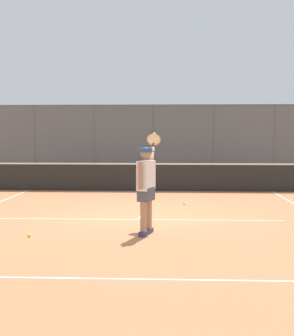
% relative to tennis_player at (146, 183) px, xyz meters
% --- Properties ---
extents(ground_plane, '(60.00, 60.00, 0.00)m').
position_rel_tennis_player_xyz_m(ground_plane, '(0.22, -1.80, -1.00)').
color(ground_plane, '#C67A4C').
extents(court_line_markings, '(8.46, 9.59, 0.01)m').
position_rel_tennis_player_xyz_m(court_line_markings, '(0.22, -1.18, -1.00)').
color(court_line_markings, white).
rests_on(court_line_markings, ground).
extents(fence_backdrop, '(19.37, 1.37, 3.29)m').
position_rel_tennis_player_xyz_m(fence_backdrop, '(0.22, -12.62, 0.63)').
color(fence_backdrop, '#565B60').
rests_on(fence_backdrop, ground).
extents(tennis_net, '(10.86, 0.09, 1.07)m').
position_rel_tennis_player_xyz_m(tennis_net, '(0.22, -6.77, -0.51)').
color(tennis_net, '#2D2D2D').
rests_on(tennis_net, ground).
extents(tennis_player, '(0.45, 1.41, 2.00)m').
position_rel_tennis_player_xyz_m(tennis_player, '(0.00, 0.00, 0.00)').
color(tennis_player, navy).
rests_on(tennis_player, ground).
extents(tennis_ball_mid_court, '(0.07, 0.07, 0.07)m').
position_rel_tennis_player_xyz_m(tennis_ball_mid_court, '(2.22, 0.36, -0.97)').
color(tennis_ball_mid_court, '#D6E042').
rests_on(tennis_ball_mid_court, ground).
extents(tennis_ball_by_sideline, '(0.07, 0.07, 0.07)m').
position_rel_tennis_player_xyz_m(tennis_ball_by_sideline, '(-0.88, -3.72, -0.97)').
color(tennis_ball_by_sideline, '#D6E042').
rests_on(tennis_ball_by_sideline, ground).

